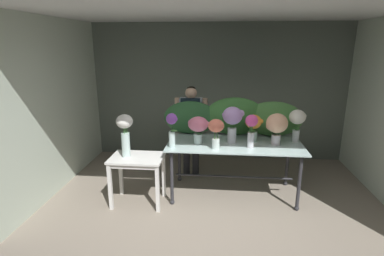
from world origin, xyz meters
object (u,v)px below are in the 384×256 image
at_px(display_table_glass, 234,150).
at_px(vase_peach_anemones, 277,125).
at_px(side_table_white, 137,163).
at_px(vase_white_roses_tall, 125,131).
at_px(vase_violet_dahlias, 172,127).
at_px(vase_sunset_tulips, 253,125).
at_px(vase_ivory_roses, 297,121).
at_px(vase_fuchsia_lilies, 251,128).
at_px(vase_lilac_freesia, 233,119).
at_px(vase_rosy_ranunculus, 198,126).
at_px(vase_coral_snapdragons, 216,130).
at_px(florist, 191,122).

height_order(display_table_glass, vase_peach_anemones, vase_peach_anemones).
distance_m(side_table_white, vase_white_roses_tall, 0.51).
distance_m(vase_violet_dahlias, vase_peach_anemones, 1.52).
relative_size(vase_sunset_tulips, vase_ivory_roses, 0.83).
bearing_deg(vase_ivory_roses, vase_fuchsia_lilies, -154.44).
height_order(vase_fuchsia_lilies, vase_white_roses_tall, vase_white_roses_tall).
relative_size(side_table_white, vase_white_roses_tall, 1.22).
bearing_deg(vase_lilac_freesia, vase_fuchsia_lilies, -39.20).
xyz_separation_m(vase_sunset_tulips, vase_violet_dahlias, (-1.18, -0.39, 0.05)).
distance_m(vase_rosy_ranunculus, vase_white_roses_tall, 1.06).
relative_size(vase_lilac_freesia, vase_violet_dahlias, 1.10).
relative_size(vase_coral_snapdragons, vase_peach_anemones, 0.92).
bearing_deg(vase_coral_snapdragons, vase_ivory_roses, 19.90).
height_order(vase_coral_snapdragons, vase_lilac_freesia, vase_lilac_freesia).
bearing_deg(florist, vase_violet_dahlias, -99.95).
bearing_deg(side_table_white, vase_sunset_tulips, 15.74).
xyz_separation_m(vase_fuchsia_lilies, vase_coral_snapdragons, (-0.49, -0.10, -0.01)).
distance_m(side_table_white, vase_rosy_ranunculus, 1.04).
bearing_deg(vase_rosy_ranunculus, side_table_white, -162.09).
relative_size(vase_sunset_tulips, vase_peach_anemones, 0.88).
xyz_separation_m(vase_ivory_roses, vase_rosy_ranunculus, (-1.46, -0.23, -0.07)).
relative_size(display_table_glass, vase_peach_anemones, 4.28).
xyz_separation_m(vase_violet_dahlias, vase_white_roses_tall, (-0.66, -0.08, -0.05)).
relative_size(side_table_white, florist, 0.47).
bearing_deg(vase_ivory_roses, side_table_white, -167.72).
xyz_separation_m(display_table_glass, vase_rosy_ranunculus, (-0.54, -0.12, 0.39)).
relative_size(vase_coral_snapdragons, vase_lilac_freesia, 0.79).
bearing_deg(florist, vase_fuchsia_lilies, -43.44).
height_order(vase_fuchsia_lilies, vase_sunset_tulips, vase_fuchsia_lilies).
bearing_deg(vase_sunset_tulips, side_table_white, -164.26).
height_order(vase_fuchsia_lilies, vase_violet_dahlias, vase_violet_dahlias).
xyz_separation_m(side_table_white, florist, (0.68, 1.07, 0.36)).
bearing_deg(vase_peach_anemones, vase_sunset_tulips, 158.53).
height_order(display_table_glass, vase_white_roses_tall, vase_white_roses_tall).
distance_m(vase_fuchsia_lilies, vase_lilac_freesia, 0.34).
height_order(florist, vase_white_roses_tall, florist).
height_order(vase_lilac_freesia, vase_ivory_roses, vase_lilac_freesia).
bearing_deg(vase_peach_anemones, vase_violet_dahlias, -169.86).
bearing_deg(vase_white_roses_tall, side_table_white, 0.02).
relative_size(florist, vase_white_roses_tall, 2.58).
bearing_deg(side_table_white, vase_lilac_freesia, 15.60).
height_order(vase_rosy_ranunculus, vase_white_roses_tall, vase_white_roses_tall).
xyz_separation_m(vase_sunset_tulips, vase_white_roses_tall, (-1.84, -0.48, -0.01)).
relative_size(vase_rosy_ranunculus, vase_peach_anemones, 0.87).
xyz_separation_m(side_table_white, vase_sunset_tulips, (1.69, 0.48, 0.49)).
bearing_deg(vase_sunset_tulips, vase_rosy_ranunculus, -166.59).
distance_m(display_table_glass, vase_fuchsia_lilies, 0.52).
distance_m(florist, vase_coral_snapdragons, 1.10).
distance_m(vase_sunset_tulips, vase_rosy_ranunculus, 0.85).
bearing_deg(vase_lilac_freesia, vase_sunset_tulips, 16.35).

